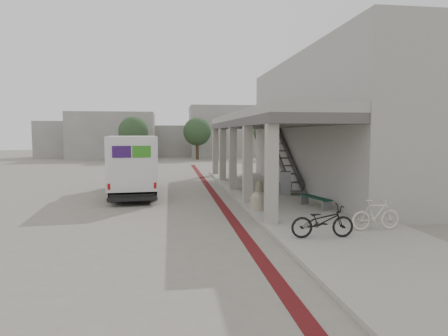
{
  "coord_description": "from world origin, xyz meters",
  "views": [
    {
      "loc": [
        -1.14,
        -15.97,
        3.02
      ],
      "look_at": [
        1.05,
        0.15,
        1.6
      ],
      "focal_mm": 32.0,
      "sensor_mm": 36.0,
      "label": 1
    }
  ],
  "objects": [
    {
      "name": "bike_lane_stripe",
      "position": [
        1.0,
        2.0,
        0.01
      ],
      "size": [
        0.35,
        40.0,
        0.01
      ],
      "primitive_type": "cube",
      "color": "#4F0F12",
      "rests_on": "ground"
    },
    {
      "name": "ground",
      "position": [
        0.0,
        0.0,
        0.0
      ],
      "size": [
        120.0,
        120.0,
        0.0
      ],
      "primitive_type": "plane",
      "color": "slate",
      "rests_on": "ground"
    },
    {
      "name": "bollard_far",
      "position": [
        3.24,
        3.25,
        0.39
      ],
      "size": [
        0.36,
        0.36,
        0.54
      ],
      "color": "gray",
      "rests_on": "sidewalk"
    },
    {
      "name": "tree_right",
      "position": [
        10.0,
        29.0,
        3.18
      ],
      "size": [
        3.2,
        3.2,
        4.8
      ],
      "color": "#38281C",
      "rests_on": "ground"
    },
    {
      "name": "utility_cabinet",
      "position": [
        4.3,
        2.33,
        0.67
      ],
      "size": [
        0.63,
        0.75,
        1.09
      ],
      "primitive_type": "cube",
      "rotation": [
        0.0,
        0.0,
        -0.24
      ],
      "color": "slate",
      "rests_on": "sidewalk"
    },
    {
      "name": "tree_mid",
      "position": [
        2.0,
        30.0,
        3.18
      ],
      "size": [
        3.2,
        3.2,
        4.8
      ],
      "color": "#38281C",
      "rests_on": "ground"
    },
    {
      "name": "bench",
      "position": [
        4.48,
        -1.14,
        0.42
      ],
      "size": [
        0.79,
        1.82,
        0.42
      ],
      "rotation": [
        0.0,
        0.0,
        0.24
      ],
      "color": "slate",
      "rests_on": "sidewalk"
    },
    {
      "name": "sidewalk",
      "position": [
        4.0,
        0.0,
        0.06
      ],
      "size": [
        4.4,
        28.0,
        0.12
      ],
      "primitive_type": "cube",
      "color": "gray",
      "rests_on": "ground"
    },
    {
      "name": "distant_backdrop",
      "position": [
        -2.84,
        35.89,
        2.7
      ],
      "size": [
        28.0,
        10.0,
        6.5
      ],
      "color": "gray",
      "rests_on": "ground"
    },
    {
      "name": "tree_left",
      "position": [
        -5.0,
        28.0,
        3.18
      ],
      "size": [
        3.2,
        3.2,
        4.8
      ],
      "color": "#38281C",
      "rests_on": "ground"
    },
    {
      "name": "bicycle_black",
      "position": [
        3.04,
        -5.53,
        0.58
      ],
      "size": [
        1.79,
        0.69,
        0.93
      ],
      "primitive_type": "imported",
      "rotation": [
        0.0,
        0.0,
        1.53
      ],
      "color": "black",
      "rests_on": "sidewalk"
    },
    {
      "name": "bollard_near",
      "position": [
        2.1,
        -1.32,
        0.46
      ],
      "size": [
        0.45,
        0.45,
        0.67
      ],
      "color": "gray",
      "rests_on": "sidewalk"
    },
    {
      "name": "transit_building",
      "position": [
        6.83,
        4.5,
        3.4
      ],
      "size": [
        7.6,
        17.0,
        7.0
      ],
      "color": "gray",
      "rests_on": "ground"
    },
    {
      "name": "bicycle_cream",
      "position": [
        4.96,
        -4.91,
        0.58
      ],
      "size": [
        1.56,
        0.51,
        0.93
      ],
      "primitive_type": "imported",
      "rotation": [
        0.0,
        0.0,
        1.62
      ],
      "color": "beige",
      "rests_on": "sidewalk"
    },
    {
      "name": "fedex_truck",
      "position": [
        -2.95,
        3.9,
        1.54
      ],
      "size": [
        2.61,
        6.91,
        2.89
      ],
      "rotation": [
        0.0,
        0.0,
        0.08
      ],
      "color": "black",
      "rests_on": "ground"
    }
  ]
}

